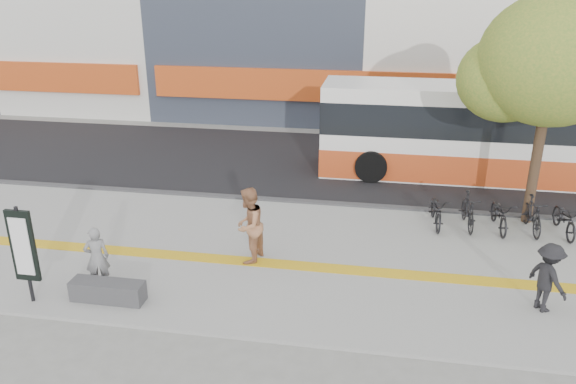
% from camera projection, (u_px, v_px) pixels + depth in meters
% --- Properties ---
extents(ground, '(120.00, 120.00, 0.00)m').
position_uv_depth(ground, '(240.00, 285.00, 12.85)').
color(ground, slate).
rests_on(ground, ground).
extents(sidewalk, '(40.00, 7.00, 0.08)m').
position_uv_depth(sidewalk, '(254.00, 254.00, 14.21)').
color(sidewalk, slate).
rests_on(sidewalk, ground).
extents(tactile_strip, '(40.00, 0.45, 0.01)m').
position_uv_depth(tactile_strip, '(250.00, 261.00, 13.73)').
color(tactile_strip, gold).
rests_on(tactile_strip, sidewalk).
extents(street, '(40.00, 8.00, 0.06)m').
position_uv_depth(street, '(299.00, 162.00, 21.09)').
color(street, black).
rests_on(street, ground).
extents(curb, '(40.00, 0.25, 0.14)m').
position_uv_depth(curb, '(280.00, 201.00, 17.41)').
color(curb, '#313134').
rests_on(curb, ground).
extents(bench, '(1.60, 0.45, 0.45)m').
position_uv_depth(bench, '(108.00, 291.00, 12.05)').
color(bench, '#313134').
rests_on(bench, sidewalk).
extents(signboard, '(0.55, 0.10, 2.20)m').
position_uv_depth(signboard, '(23.00, 247.00, 11.63)').
color(signboard, black).
rests_on(signboard, sidewalk).
extents(street_tree, '(4.40, 3.80, 6.31)m').
position_uv_depth(street_tree, '(550.00, 63.00, 14.48)').
color(street_tree, '#392419').
rests_on(street_tree, sidewalk).
extents(bus, '(11.77, 2.79, 3.13)m').
position_uv_depth(bus, '(496.00, 135.00, 19.00)').
color(bus, white).
rests_on(bus, street).
extents(bicycle_row, '(4.05, 1.71, 0.98)m').
position_uv_depth(bicycle_row, '(500.00, 214.00, 15.32)').
color(bicycle_row, black).
rests_on(bicycle_row, sidewalk).
extents(seated_woman, '(0.63, 0.56, 1.46)m').
position_uv_depth(seated_woman, '(97.00, 258.00, 12.39)').
color(seated_woman, black).
rests_on(seated_woman, sidewalk).
extents(pedestrian_tan, '(0.88, 1.04, 1.88)m').
position_uv_depth(pedestrian_tan, '(249.00, 225.00, 13.46)').
color(pedestrian_tan, '#A46D49').
rests_on(pedestrian_tan, sidewalk).
extents(pedestrian_dark, '(0.98, 1.13, 1.51)m').
position_uv_depth(pedestrian_dark, '(548.00, 278.00, 11.53)').
color(pedestrian_dark, black).
rests_on(pedestrian_dark, sidewalk).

